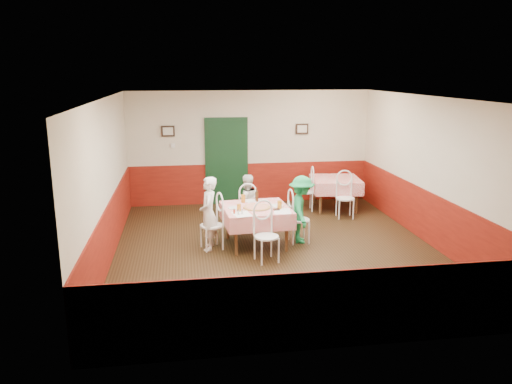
{
  "coord_description": "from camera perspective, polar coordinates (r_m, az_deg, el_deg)",
  "views": [
    {
      "loc": [
        -1.68,
        -8.7,
        3.25
      ],
      "look_at": [
        -0.34,
        0.27,
        1.05
      ],
      "focal_mm": 35.0,
      "sensor_mm": 36.0,
      "label": 1
    }
  ],
  "objects": [
    {
      "name": "wainscot_back",
      "position": [
        12.61,
        -0.64,
        1.04
      ],
      "size": [
        6.0,
        0.03,
        1.0
      ],
      "primitive_type": "cube",
      "color": "maroon",
      "rests_on": "ground"
    },
    {
      "name": "wainscot_front",
      "position": [
        6.13,
        8.59,
        -13.18
      ],
      "size": [
        6.0,
        0.03,
        1.0
      ],
      "primitive_type": "cube",
      "color": "maroon",
      "rests_on": "ground"
    },
    {
      "name": "second_table",
      "position": [
        12.16,
        9.03,
        -0.21
      ],
      "size": [
        1.24,
        1.24,
        0.77
      ],
      "primitive_type": "cube",
      "rotation": [
        0.0,
        0.0,
        -0.11
      ],
      "color": "red",
      "rests_on": "ground"
    },
    {
      "name": "glass_a",
      "position": [
        9.09,
        -1.97,
        -1.82
      ],
      "size": [
        0.08,
        0.08,
        0.13
      ],
      "primitive_type": "cylinder",
      "rotation": [
        0.0,
        0.0,
        0.07
      ],
      "color": "#BF7219",
      "rests_on": "main_table"
    },
    {
      "name": "chair_second_b",
      "position": [
        11.45,
        10.15,
        -0.73
      ],
      "size": [
        0.46,
        0.46,
        0.9
      ],
      "primitive_type": null,
      "rotation": [
        0.0,
        0.0,
        -0.11
      ],
      "color": "white",
      "rests_on": "ground"
    },
    {
      "name": "menu_left",
      "position": [
        8.93,
        -1.64,
        -2.54
      ],
      "size": [
        0.38,
        0.45,
        0.0
      ],
      "primitive_type": "cube",
      "rotation": [
        0.0,
        0.0,
        0.21
      ],
      "color": "white",
      "rests_on": "main_table"
    },
    {
      "name": "main_table",
      "position": [
        9.51,
        0.0,
        -3.95
      ],
      "size": [
        1.3,
        1.3,
        0.77
      ],
      "primitive_type": "cube",
      "rotation": [
        0.0,
        0.0,
        0.07
      ],
      "color": "red",
      "rests_on": "ground"
    },
    {
      "name": "diner_left",
      "position": [
        9.27,
        -5.44,
        -2.46
      ],
      "size": [
        0.38,
        0.54,
        1.38
      ],
      "primitive_type": "imported",
      "rotation": [
        0.0,
        0.0,
        -1.68
      ],
      "color": "gray",
      "rests_on": "ground"
    },
    {
      "name": "chair_near",
      "position": [
        8.7,
        1.23,
        -5.14
      ],
      "size": [
        0.51,
        0.51,
        0.9
      ],
      "primitive_type": null,
      "rotation": [
        0.0,
        0.0,
        0.24
      ],
      "color": "white",
      "rests_on": "ground"
    },
    {
      "name": "diner_far",
      "position": [
        10.29,
        -1.09,
        -1.27
      ],
      "size": [
        0.67,
        0.57,
        1.2
      ],
      "primitive_type": "imported",
      "rotation": [
        0.0,
        0.0,
        3.37
      ],
      "color": "gray",
      "rests_on": "ground"
    },
    {
      "name": "left_wall",
      "position": [
        8.99,
        -16.76,
        1.18
      ],
      "size": [
        0.1,
        7.0,
        2.8
      ],
      "primitive_type": "cube",
      "color": "beige",
      "rests_on": "ground"
    },
    {
      "name": "menu_right",
      "position": [
        9.13,
        3.02,
        -2.19
      ],
      "size": [
        0.35,
        0.44,
        0.0
      ],
      "primitive_type": "cube",
      "rotation": [
        0.0,
        0.0,
        -0.14
      ],
      "color": "white",
      "rests_on": "main_table"
    },
    {
      "name": "shaker_a",
      "position": [
        8.9,
        -2.04,
        -2.31
      ],
      "size": [
        0.04,
        0.04,
        0.09
      ],
      "primitive_type": "cylinder",
      "rotation": [
        0.0,
        0.0,
        0.07
      ],
      "color": "silver",
      "rests_on": "main_table"
    },
    {
      "name": "chair_far",
      "position": [
        10.29,
        -1.03,
        -2.16
      ],
      "size": [
        0.43,
        0.43,
        0.9
      ],
      "primitive_type": null,
      "rotation": [
        0.0,
        0.0,
        3.11
      ],
      "color": "white",
      "rests_on": "ground"
    },
    {
      "name": "door",
      "position": [
        12.4,
        -3.38,
        3.4
      ],
      "size": [
        0.96,
        0.06,
        2.1
      ],
      "primitive_type": "cube",
      "color": "black",
      "rests_on": "ground"
    },
    {
      "name": "chair_right",
      "position": [
        9.7,
        4.91,
        -3.19
      ],
      "size": [
        0.45,
        0.45,
        0.9
      ],
      "primitive_type": null,
      "rotation": [
        0.0,
        0.0,
        1.64
      ],
      "color": "white",
      "rests_on": "ground"
    },
    {
      "name": "shaker_c",
      "position": [
        8.95,
        -2.5,
        -2.22
      ],
      "size": [
        0.04,
        0.04,
        0.09
      ],
      "primitive_type": "cylinder",
      "rotation": [
        0.0,
        0.0,
        0.07
      ],
      "color": "#B23319",
      "rests_on": "main_table"
    },
    {
      "name": "back_wall",
      "position": [
        12.45,
        -0.67,
        5.1
      ],
      "size": [
        6.0,
        0.1,
        2.8
      ],
      "primitive_type": "cube",
      "color": "beige",
      "rests_on": "ground"
    },
    {
      "name": "right_wall",
      "position": [
        10.05,
        19.43,
        2.25
      ],
      "size": [
        0.1,
        7.0,
        2.8
      ],
      "primitive_type": "cube",
      "color": "beige",
      "rests_on": "ground"
    },
    {
      "name": "plate_left",
      "position": [
        9.32,
        -2.45,
        -1.82
      ],
      "size": [
        0.27,
        0.27,
        0.01
      ],
      "primitive_type": "cylinder",
      "rotation": [
        0.0,
        0.0,
        0.07
      ],
      "color": "white",
      "rests_on": "main_table"
    },
    {
      "name": "wallet",
      "position": [
        9.2,
        2.35,
        -2.0
      ],
      "size": [
        0.12,
        0.1,
        0.02
      ],
      "primitive_type": "cube",
      "rotation": [
        0.0,
        0.0,
        0.07
      ],
      "color": "black",
      "rests_on": "main_table"
    },
    {
      "name": "glass_c",
      "position": [
        9.71,
        -1.47,
        -0.77
      ],
      "size": [
        0.09,
        0.09,
        0.15
      ],
      "primitive_type": "cylinder",
      "rotation": [
        0.0,
        0.0,
        0.07
      ],
      "color": "#BF7219",
      "rests_on": "main_table"
    },
    {
      "name": "pizza",
      "position": [
        9.32,
        0.1,
        -1.75
      ],
      "size": [
        0.52,
        0.52,
        0.03
      ],
      "primitive_type": "cylinder",
      "rotation": [
        0.0,
        0.0,
        0.07
      ],
      "color": "#B74723",
      "rests_on": "main_table"
    },
    {
      "name": "shaker_b",
      "position": [
        8.91,
        -1.6,
        -2.29
      ],
      "size": [
        0.04,
        0.04,
        0.09
      ],
      "primitive_type": "cylinder",
      "rotation": [
        0.0,
        0.0,
        0.07
      ],
      "color": "silver",
      "rests_on": "main_table"
    },
    {
      "name": "front_wall",
      "position": [
        5.77,
        8.95,
        -5.24
      ],
      "size": [
        6.0,
        0.1,
        2.8
      ],
      "primitive_type": "cube",
      "color": "beige",
      "rests_on": "ground"
    },
    {
      "name": "picture_right",
      "position": [
        12.59,
        5.28,
        7.2
      ],
      "size": [
        0.32,
        0.03,
        0.26
      ],
      "primitive_type": "cube",
      "color": "black",
      "rests_on": "back_wall"
    },
    {
      "name": "wainscot_right",
      "position": [
        10.25,
        18.96,
        -2.68
      ],
      "size": [
        0.03,
        7.0,
        1.0
      ],
      "primitive_type": "cube",
      "color": "maroon",
      "rests_on": "ground"
    },
    {
      "name": "beer_bottle",
      "position": [
        9.77,
        0.08,
        -0.4
      ],
      "size": [
        0.07,
        0.07,
        0.24
      ],
      "primitive_type": "cylinder",
      "rotation": [
        0.0,
        0.0,
        0.07
      ],
      "color": "#381C0A",
      "rests_on": "main_table"
    },
    {
      "name": "ceiling",
      "position": [
        8.87,
        2.47,
        10.72
      ],
      "size": [
        7.0,
        7.0,
        0.0
      ],
      "primitive_type": "plane",
      "color": "white",
      "rests_on": "back_wall"
    },
    {
      "name": "picture_left",
      "position": [
        12.23,
        -10.02,
        6.87
      ],
      "size": [
        0.32,
        0.03,
        0.26
      ],
      "primitive_type": "cube",
      "color": "black",
      "rests_on": "back_wall"
    },
    {
      "name": "glass_b",
      "position": [
        9.26,
        2.71,
        -1.48
      ],
      "size": [
        0.09,
        0.09,
        0.15
      ],
      "primitive_type": "cylinder",
      "rotation": [
        0.0,
        0.0,
        0.07
      ],
      "color": "#BF7219",
      "rests_on": "main_table"
    },
    {
      "name": "wainscot_left",
      "position": [
        9.22,
        -16.28,
        -4.29
      ],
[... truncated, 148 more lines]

